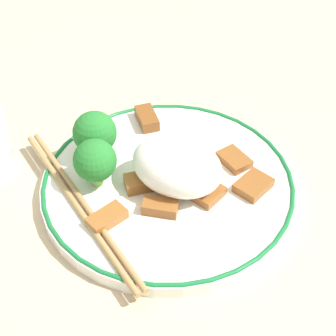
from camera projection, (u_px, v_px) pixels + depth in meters
The scene contains 14 objects.
ground_plane at pixel (168, 191), 0.60m from camera, with size 3.00×3.00×0.00m, color #C6B28E.
plate at pixel (168, 185), 0.59m from camera, with size 0.27×0.27×0.02m.
rice_mound at pixel (178, 165), 0.57m from camera, with size 0.10×0.07×0.06m.
broccoli_back_left at pixel (93, 135), 0.60m from camera, with size 0.05×0.05×0.06m.
broccoli_back_center at pixel (95, 161), 0.57m from camera, with size 0.04×0.04×0.05m.
meat_near_front at pixel (147, 118), 0.66m from camera, with size 0.04×0.04×0.01m.
meat_near_left at pixel (176, 157), 0.61m from camera, with size 0.03×0.03×0.01m.
meat_near_right at pixel (160, 207), 0.56m from camera, with size 0.04×0.03×0.01m.
meat_near_back at pixel (140, 182), 0.58m from camera, with size 0.04×0.04×0.01m.
meat_on_rice_edge at pixel (107, 218), 0.55m from camera, with size 0.03×0.04×0.01m.
meat_mid_left at pixel (234, 160), 0.61m from camera, with size 0.04×0.04×0.01m.
meat_mid_right at pixel (206, 196), 0.57m from camera, with size 0.03×0.04×0.01m.
meat_far_scatter at pixel (253, 185), 0.58m from camera, with size 0.04×0.04×0.01m.
chopsticks at pixel (80, 205), 0.56m from camera, with size 0.22×0.14×0.01m.
Camera 1 is at (0.20, -0.37, 0.43)m, focal length 60.00 mm.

